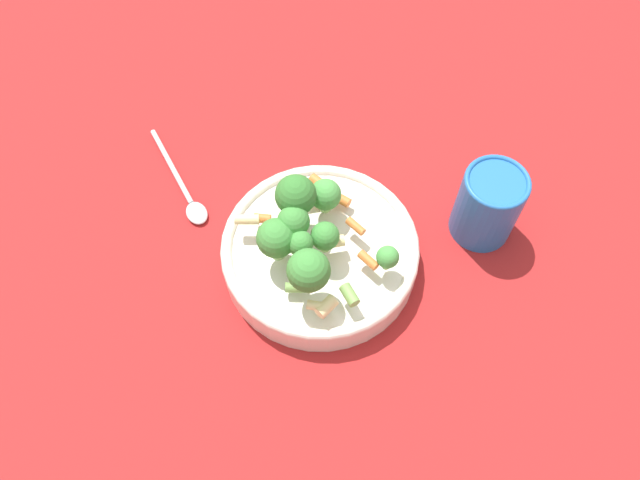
% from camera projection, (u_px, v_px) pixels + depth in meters
% --- Properties ---
extents(ground_plane, '(3.00, 3.00, 0.00)m').
position_uv_depth(ground_plane, '(320.00, 261.00, 0.77)').
color(ground_plane, maroon).
extents(bowl, '(0.24, 0.24, 0.04)m').
position_uv_depth(bowl, '(320.00, 252.00, 0.75)').
color(bowl, silver).
rests_on(bowl, ground_plane).
extents(pasta_salad, '(0.16, 0.19, 0.08)m').
position_uv_depth(pasta_salad, '(306.00, 229.00, 0.69)').
color(pasta_salad, '#8CB766').
rests_on(pasta_salad, bowl).
extents(cup, '(0.08, 0.08, 0.10)m').
position_uv_depth(cup, '(488.00, 204.00, 0.75)').
color(cup, '#2366B2').
rests_on(cup, ground_plane).
extents(spoon, '(0.11, 0.15, 0.01)m').
position_uv_depth(spoon, '(186.00, 193.00, 0.81)').
color(spoon, silver).
rests_on(spoon, ground_plane).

